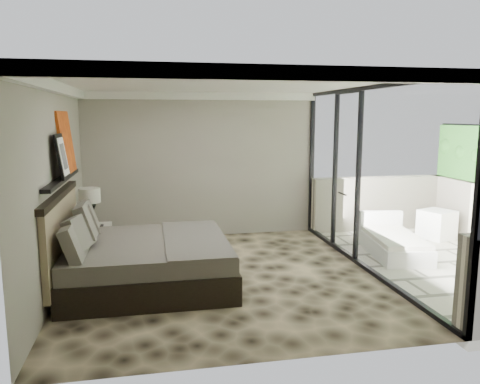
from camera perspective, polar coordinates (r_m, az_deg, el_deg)
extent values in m
plane|color=black|center=(7.05, -2.23, -10.26)|extent=(5.00, 5.00, 0.00)
cube|color=silver|center=(6.66, -2.38, 13.00)|extent=(4.50, 5.00, 0.02)
cube|color=gray|center=(9.16, -4.69, 3.23)|extent=(4.50, 0.02, 2.80)
cube|color=gray|center=(6.75, -21.45, 0.49)|extent=(0.02, 5.00, 2.80)
cube|color=white|center=(7.39, 15.21, 1.51)|extent=(0.08, 5.00, 2.80)
cube|color=#BAB79F|center=(8.46, 24.03, -8.15)|extent=(3.00, 5.00, 0.12)
cube|color=black|center=(6.82, -20.86, 1.46)|extent=(0.12, 2.20, 0.05)
cube|color=black|center=(6.83, -10.95, -9.36)|extent=(2.25, 2.14, 0.39)
cube|color=#5F574F|center=(6.74, -11.03, -6.86)|extent=(2.19, 2.08, 0.24)
cube|color=#47433E|center=(6.73, -5.56, -5.66)|extent=(0.86, 2.12, 0.03)
cube|color=#806951|center=(6.78, -20.93, -5.05)|extent=(0.08, 2.24, 1.07)
cube|color=black|center=(8.39, -17.17, -5.65)|extent=(0.61, 0.61, 0.51)
cone|color=black|center=(8.26, -17.73, -3.37)|extent=(0.20, 0.20, 0.18)
cone|color=black|center=(8.23, -17.79, -2.13)|extent=(0.20, 0.20, 0.18)
cylinder|color=beige|center=(8.18, -17.88, -0.39)|extent=(0.36, 0.36, 0.24)
cube|color=red|center=(7.34, -20.45, 5.72)|extent=(0.13, 0.90, 0.90)
cube|color=black|center=(6.64, -20.89, 4.08)|extent=(0.11, 0.50, 0.60)
cube|color=white|center=(9.88, 22.86, -3.65)|extent=(0.71, 0.71, 0.55)
cube|color=silver|center=(8.48, 18.29, -6.39)|extent=(1.02, 1.67, 0.27)
cube|color=beige|center=(8.44, 18.35, -5.23)|extent=(0.96, 1.57, 0.08)
cube|color=silver|center=(9.08, 16.78, -3.29)|extent=(0.79, 0.24, 0.34)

